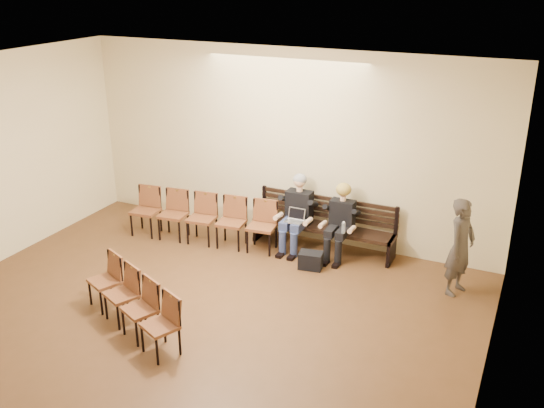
{
  "coord_description": "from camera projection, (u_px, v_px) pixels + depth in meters",
  "views": [
    {
      "loc": [
        4.25,
        -4.72,
        4.79
      ],
      "look_at": [
        0.17,
        4.05,
        0.97
      ],
      "focal_mm": 40.0,
      "sensor_mm": 36.0,
      "label": 1
    }
  ],
  "objects": [
    {
      "name": "chair_row_front",
      "position": [
        202.0,
        219.0,
        11.1
      ],
      "size": [
        2.85,
        0.82,
        0.92
      ],
      "primitive_type": "cube",
      "rotation": [
        0.0,
        0.0,
        0.11
      ],
      "color": "brown",
      "rests_on": "ground"
    },
    {
      "name": "room_walls",
      "position": [
        142.0,
        170.0,
        7.14
      ],
      "size": [
        8.02,
        10.01,
        3.51
      ],
      "color": "beige",
      "rests_on": "ground"
    },
    {
      "name": "chair_row_back",
      "position": [
        131.0,
        302.0,
        8.43
      ],
      "size": [
        2.02,
        1.25,
        0.83
      ],
      "primitive_type": "cube",
      "rotation": [
        0.0,
        0.0,
        -0.43
      ],
      "color": "brown",
      "rests_on": "ground"
    },
    {
      "name": "water_bottle",
      "position": [
        343.0,
        234.0,
        10.22
      ],
      "size": [
        0.07,
        0.07,
        0.22
      ],
      "primitive_type": "cylinder",
      "rotation": [
        0.0,
        0.0,
        -0.12
      ],
      "color": "silver",
      "rests_on": "bench"
    },
    {
      "name": "laptop",
      "position": [
        294.0,
        224.0,
        10.63
      ],
      "size": [
        0.35,
        0.3,
        0.22
      ],
      "primitive_type": "cube",
      "rotation": [
        0.0,
        0.0,
        0.2
      ],
      "color": "silver",
      "rests_on": "bench"
    },
    {
      "name": "seated_man",
      "position": [
        297.0,
        212.0,
        10.81
      ],
      "size": [
        0.57,
        0.79,
        1.36
      ],
      "primitive_type": null,
      "color": "black",
      "rests_on": "ground"
    },
    {
      "name": "passerby",
      "position": [
        461.0,
        240.0,
        9.21
      ],
      "size": [
        0.62,
        0.76,
        1.79
      ],
      "primitive_type": "imported",
      "rotation": [
        0.0,
        0.0,
        1.24
      ],
      "color": "#3A342F",
      "rests_on": "ground"
    },
    {
      "name": "bench",
      "position": [
        323.0,
        237.0,
        10.9
      ],
      "size": [
        2.6,
        0.9,
        0.45
      ],
      "primitive_type": "cube",
      "color": "black",
      "rests_on": "ground"
    },
    {
      "name": "ground",
      "position": [
        120.0,
        385.0,
        7.41
      ],
      "size": [
        10.0,
        10.0,
        0.0
      ],
      "primitive_type": "plane",
      "color": "brown",
      "rests_on": "ground"
    },
    {
      "name": "bag",
      "position": [
        311.0,
        260.0,
        10.23
      ],
      "size": [
        0.43,
        0.33,
        0.29
      ],
      "primitive_type": "cube",
      "rotation": [
        0.0,
        0.0,
        0.16
      ],
      "color": "black",
      "rests_on": "ground"
    },
    {
      "name": "seated_woman",
      "position": [
        340.0,
        224.0,
        10.51
      ],
      "size": [
        0.52,
        0.73,
        1.22
      ],
      "primitive_type": null,
      "color": "black",
      "rests_on": "ground"
    }
  ]
}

